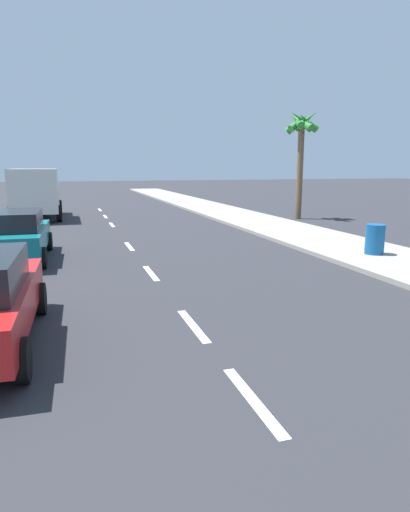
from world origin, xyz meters
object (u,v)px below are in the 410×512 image
palm_tree_far (302,133)px  trash_bin_far (375,239)px  parked_car_teal (13,234)px  delivery_truck (36,192)px

palm_tree_far → trash_bin_far: 11.89m
parked_car_teal → palm_tree_far: bearing=29.8°
trash_bin_far → delivery_truck: bearing=126.4°
delivery_truck → trash_bin_far: 18.69m
parked_car_teal → trash_bin_far: bearing=-13.9°
parked_car_teal → trash_bin_far: (11.08, -3.06, -0.22)m
delivery_truck → trash_bin_far: (11.07, -15.03, -0.88)m
palm_tree_far → trash_bin_far: palm_tree_far is taller
parked_car_teal → trash_bin_far: size_ratio=4.74×
palm_tree_far → delivery_truck: bearing=163.0°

